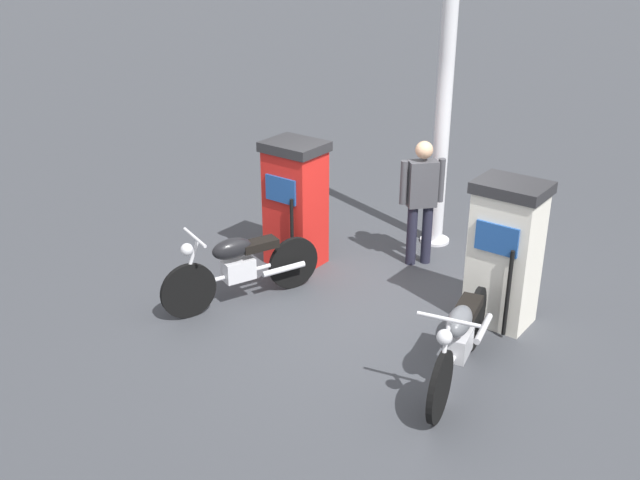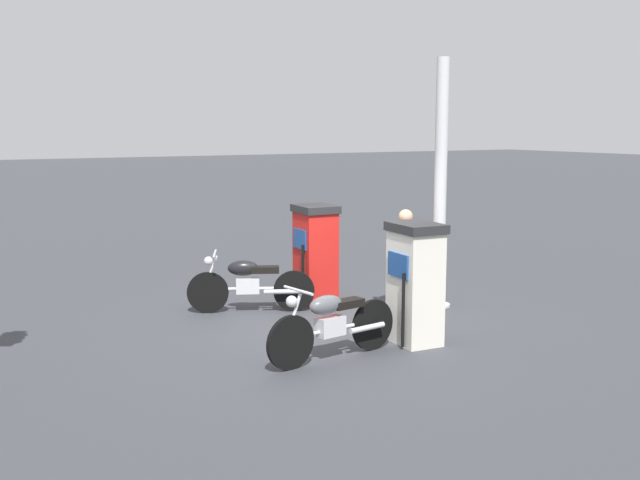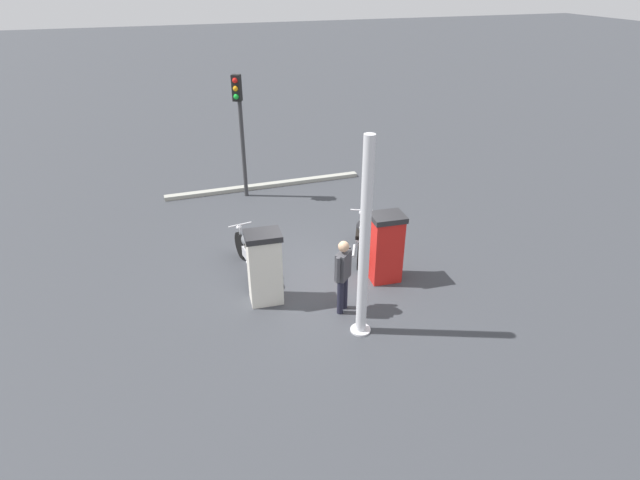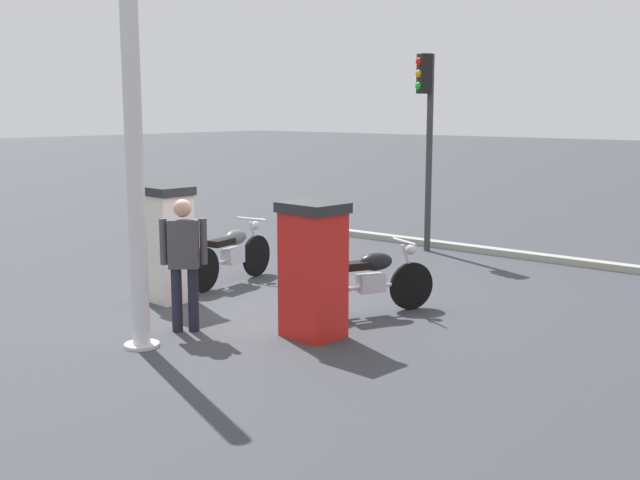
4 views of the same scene
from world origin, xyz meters
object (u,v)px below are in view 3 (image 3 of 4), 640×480
at_px(fuel_pump_near, 386,247).
at_px(canopy_support_pole, 364,246).
at_px(motorcycle_near_pump, 360,236).
at_px(motorcycle_far_pump, 249,252).
at_px(attendant_person, 343,272).
at_px(roadside_traffic_light, 240,116).
at_px(fuel_pump_far, 265,267).

distance_m(fuel_pump_near, canopy_support_pole, 2.28).
bearing_deg(fuel_pump_near, motorcycle_near_pump, 4.32).
xyz_separation_m(fuel_pump_near, motorcycle_far_pump, (1.34, 2.84, -0.34)).
distance_m(fuel_pump_near, attendant_person, 1.59).
distance_m(motorcycle_near_pump, roadside_traffic_light, 5.26).
bearing_deg(canopy_support_pole, fuel_pump_far, 43.72).
bearing_deg(motorcycle_far_pump, motorcycle_near_pump, -92.14).
height_order(fuel_pump_near, motorcycle_far_pump, fuel_pump_near).
bearing_deg(canopy_support_pole, fuel_pump_near, -37.56).
relative_size(attendant_person, canopy_support_pole, 0.41).
distance_m(motorcycle_near_pump, canopy_support_pole, 3.37).
relative_size(fuel_pump_far, motorcycle_near_pump, 0.89).
height_order(fuel_pump_near, fuel_pump_far, fuel_pump_far).
xyz_separation_m(attendant_person, roadside_traffic_light, (6.49, 0.78, 1.59)).
height_order(attendant_person, roadside_traffic_light, roadside_traffic_light).
relative_size(fuel_pump_near, roadside_traffic_light, 0.44).
relative_size(motorcycle_far_pump, canopy_support_pole, 0.50).
xyz_separation_m(motorcycle_near_pump, canopy_support_pole, (-2.83, 1.13, 1.42)).
relative_size(fuel_pump_far, canopy_support_pole, 0.41).
height_order(roadside_traffic_light, canopy_support_pole, canopy_support_pole).
distance_m(fuel_pump_far, motorcycle_far_pump, 1.39).
bearing_deg(motorcycle_far_pump, fuel_pump_near, -115.31).
bearing_deg(canopy_support_pole, attendant_person, 8.37).
bearing_deg(roadside_traffic_light, fuel_pump_far, 173.60).
xyz_separation_m(fuel_pump_far, motorcycle_near_pump, (1.24, -2.65, -0.35)).
bearing_deg(fuel_pump_near, motorcycle_far_pump, 64.69).
distance_m(fuel_pump_near, fuel_pump_far, 2.75).
height_order(fuel_pump_far, canopy_support_pole, canopy_support_pole).
relative_size(fuel_pump_far, attendant_person, 1.00).
relative_size(fuel_pump_near, motorcycle_near_pump, 0.88).
xyz_separation_m(motorcycle_near_pump, motorcycle_far_pump, (0.10, 2.75, 0.00)).
xyz_separation_m(fuel_pump_far, roadside_traffic_light, (5.64, -0.63, 1.69)).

